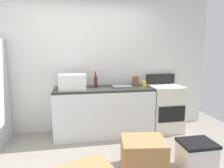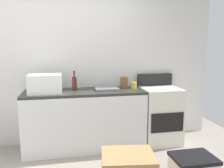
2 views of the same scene
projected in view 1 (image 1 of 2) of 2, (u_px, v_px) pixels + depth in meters
wall_back at (86, 65)px, 3.72m from camera, size 5.00×0.10×2.60m
kitchen_counter at (104, 111)px, 3.57m from camera, size 1.80×0.60×0.90m
stove_oven at (164, 107)px, 3.79m from camera, size 0.60×0.61×1.10m
microwave at (73, 82)px, 3.32m from camera, size 0.46×0.34×0.27m
sink_basin at (122, 86)px, 3.59m from camera, size 0.36×0.32×0.03m
wine_bottle at (96, 81)px, 3.54m from camera, size 0.07×0.07×0.30m
coffee_mug at (144, 84)px, 3.67m from camera, size 0.08×0.08×0.10m
knife_block at (136, 81)px, 3.69m from camera, size 0.10×0.10×0.18m
cardboard_box_large at (143, 155)px, 2.50m from camera, size 0.62×0.53×0.43m
storage_bin at (196, 155)px, 2.54m from camera, size 0.46×0.36×0.38m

